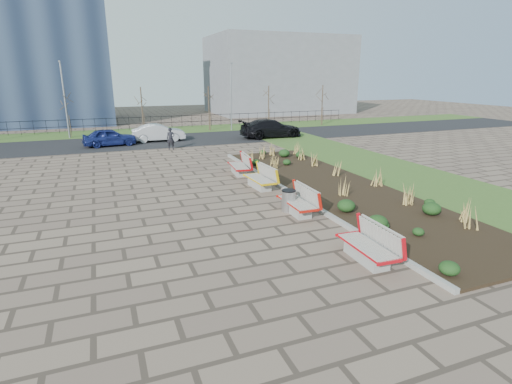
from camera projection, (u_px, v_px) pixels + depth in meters
name	position (u px, v px, depth m)	size (l,w,h in m)	color
ground	(246.00, 253.00, 11.72)	(120.00, 120.00, 0.00)	#6E5B4B
planting_bed	(336.00, 188.00, 18.35)	(4.50, 18.00, 0.10)	black
planting_curb	(291.00, 192.00, 17.53)	(0.16, 18.00, 0.15)	gray
grass_verge_near	(418.00, 179.00, 20.02)	(5.00, 38.00, 0.04)	#33511E
grass_verge_far	(142.00, 132.00, 36.73)	(80.00, 5.00, 0.04)	#33511E
road	(151.00, 141.00, 31.37)	(80.00, 7.00, 0.02)	black
bench_a	(367.00, 244.00, 11.13)	(0.90, 2.10, 1.00)	red
bench_b	(297.00, 201.00, 14.98)	(0.90, 2.10, 1.00)	red
bench_c	(259.00, 177.00, 18.36)	(0.90, 2.10, 1.00)	yellow
bench_d	(239.00, 165.00, 20.97)	(0.90, 2.10, 1.00)	#B60C10
litter_bin	(289.00, 201.00, 15.24)	(0.53, 0.53, 0.82)	#B2B2B7
pedestrian	(171.00, 139.00, 27.76)	(0.56, 0.37, 1.54)	black
car_blue	(110.00, 137.00, 29.17)	(1.51, 3.75, 1.28)	navy
car_silver	(159.00, 133.00, 31.24)	(1.41, 4.04, 1.33)	#ABADB3
car_black	(271.00, 128.00, 33.07)	(2.11, 5.18, 1.50)	black
tree_b	(67.00, 113.00, 32.73)	(1.40, 1.40, 4.00)	#4C3D2D
tree_c	(142.00, 111.00, 34.82)	(1.40, 1.40, 4.00)	#4C3D2D
tree_d	(209.00, 109.00, 36.92)	(1.40, 1.40, 4.00)	#4C3D2D
tree_e	(269.00, 107.00, 39.01)	(1.40, 1.40, 4.00)	#4C3D2D
tree_f	(322.00, 105.00, 41.10)	(1.40, 1.40, 4.00)	#4C3D2D
lamp_west	(65.00, 101.00, 32.00)	(0.24, 0.60, 6.00)	gray
lamp_east	(231.00, 97.00, 36.88)	(0.24, 0.60, 6.00)	gray
railing_fence	(140.00, 123.00, 37.90)	(44.00, 0.10, 1.20)	black
building_grey	(278.00, 75.00, 54.82)	(18.00, 12.00, 10.00)	slate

